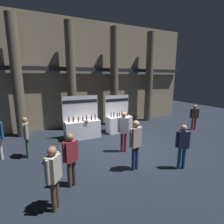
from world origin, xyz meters
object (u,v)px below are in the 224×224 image
Objects in this scene: trash_bin at (54,155)px; visitor_8 at (124,128)px; exhibitor_booth_0 at (83,128)px; visitor_7 at (54,173)px; visitor_1 at (183,143)px; visitor_6 at (136,141)px; visitor_3 at (71,156)px; visitor_0 at (26,134)px; visitor_2 at (194,115)px; exhibitor_booth_1 at (119,123)px.

visitor_8 is at bearing -4.36° from trash_bin.
visitor_7 is (-1.99, -4.76, 0.41)m from exhibitor_booth_0.
visitor_6 reaches higher than visitor_1.
visitor_3 is 3.01m from visitor_8.
visitor_0 is 0.94× the size of visitor_6.
exhibitor_booth_0 is at bearing 88.43° from visitor_6.
visitor_2 is 0.95× the size of visitor_3.
visitor_2 is 6.49m from visitor_6.
visitor_6 reaches higher than visitor_3.
visitor_3 is at bearing -127.84° from visitor_8.
exhibitor_booth_1 is at bearing 35.81° from visitor_3.
visitor_7 is (-2.82, -0.77, -0.10)m from visitor_6.
exhibitor_booth_0 is 2.80m from visitor_8.
visitor_8 is (-1.13, -2.64, 0.52)m from exhibitor_booth_1.
trash_bin is at bearing -149.39° from exhibitor_booth_1.
exhibitor_booth_0 is 6.98m from visitor_2.
visitor_6 and visitor_8 have the same top height.
visitor_6 is (3.52, -2.73, 0.08)m from visitor_0.
visitor_7 is 0.92× the size of visitor_8.
trash_bin is at bearing 89.07° from visitor_3.
visitor_6 is at bearing -80.95° from visitor_8.
visitor_3 is at bearing 19.37° from visitor_0.
visitor_8 reaches higher than visitor_7.
exhibitor_booth_1 is 1.22× the size of visitor_6.
visitor_6 is at bearing -132.89° from visitor_2.
visitor_0 is at bearing -154.91° from exhibitor_booth_0.
visitor_7 is (-0.23, -2.49, 0.65)m from trash_bin.
visitor_0 reaches higher than visitor_2.
exhibitor_booth_1 is 4.80m from visitor_2.
exhibitor_booth_1 is 6.54m from visitor_7.
visitor_7 is at bearing -135.26° from visitor_2.
visitor_3 is 0.95m from visitor_7.
visitor_2 is at bearing 147.68° from visitor_7.
trash_bin is at bearing 173.57° from visitor_1.
exhibitor_booth_0 is 1.03× the size of exhibitor_booth_1.
visitor_8 is at bearing 162.74° from visitor_7.
visitor_1 is at bearing -62.73° from exhibitor_booth_0.
exhibitor_booth_0 is 1.37× the size of visitor_3.
visitor_2 is 0.87× the size of visitor_8.
visitor_6 is (-1.48, -4.14, 0.52)m from exhibitor_booth_1.
visitor_1 is at bearing -38.32° from visitor_8.
visitor_2 is at bearing 4.90° from visitor_3.
visitor_3 reaches higher than visitor_7.
exhibitor_booth_0 is 5.23m from visitor_1.
visitor_1 is 2.47m from visitor_8.
visitor_1 is (4.16, -2.37, 0.63)m from trash_bin.
exhibitor_booth_0 reaches higher than visitor_7.
visitor_3 is (0.34, -1.72, 0.63)m from trash_bin.
exhibitor_booth_1 is 1.40× the size of visitor_2.
visitor_0 is (-0.93, 1.00, 0.66)m from trash_bin.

